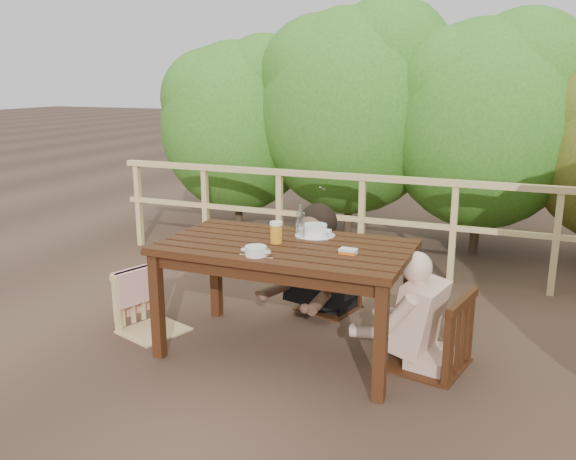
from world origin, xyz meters
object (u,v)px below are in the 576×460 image
at_px(soup_near, 256,252).
at_px(soup_far, 315,231).
at_px(woman, 330,227).
at_px(bread_roll, 263,252).
at_px(diner_right, 436,276).
at_px(chair_far, 329,258).
at_px(table, 285,300).
at_px(bottle, 300,224).
at_px(butter_tub, 348,252).
at_px(chair_right, 431,296).
at_px(beer_glass, 276,234).
at_px(chair_left, 151,277).

height_order(soup_near, soup_far, soup_far).
distance_m(woman, soup_far, 0.65).
bearing_deg(bread_roll, diner_right, 24.09).
relative_size(chair_far, soup_far, 3.08).
distance_m(woman, diner_right, 1.26).
relative_size(table, soup_far, 5.83).
height_order(diner_right, bottle, diner_right).
bearing_deg(table, soup_near, -100.56).
xyz_separation_m(woman, diner_right, (1.00, -0.76, -0.06)).
relative_size(diner_right, soup_near, 5.46).
bearing_deg(bread_roll, butter_tub, 25.14).
xyz_separation_m(soup_near, bottle, (0.12, 0.48, 0.09)).
bearing_deg(chair_right, chair_far, -115.80).
bearing_deg(chair_right, butter_tub, -53.97).
distance_m(bottle, butter_tub, 0.48).
relative_size(soup_near, butter_tub, 2.11).
relative_size(bread_roll, beer_glass, 0.68).
relative_size(chair_left, beer_glass, 5.34).
relative_size(chair_far, butter_tub, 7.98).
relative_size(chair_left, bottle, 3.35).
bearing_deg(beer_glass, table, 7.77).
xyz_separation_m(bottle, butter_tub, (0.42, -0.21, -0.11)).
relative_size(beer_glass, bottle, 0.63).
xyz_separation_m(soup_far, bread_roll, (-0.14, -0.60, -0.02)).
height_order(beer_glass, bottle, bottle).
distance_m(chair_right, soup_far, 0.95).
relative_size(table, woman, 1.19).
bearing_deg(diner_right, soup_far, 93.33).
bearing_deg(chair_right, beer_glass, -69.02).
xyz_separation_m(soup_far, bottle, (-0.05, -0.16, 0.08)).
bearing_deg(soup_far, woman, 98.16).
relative_size(woman, soup_far, 4.89).
relative_size(chair_right, bread_roll, 8.91).
xyz_separation_m(soup_near, butter_tub, (0.54, 0.27, -0.02)).
distance_m(chair_far, soup_near, 1.31).
bearing_deg(beer_glass, chair_right, 9.24).
distance_m(soup_near, beer_glass, 0.34).
xyz_separation_m(chair_far, woman, (0.00, 0.02, 0.27)).
bearing_deg(table, diner_right, 9.07).
xyz_separation_m(chair_left, soup_near, (1.03, -0.27, 0.39)).
bearing_deg(chair_far, chair_right, -23.09).
height_order(table, chair_left, chair_left).
height_order(chair_left, soup_far, chair_left).
height_order(table, soup_near, soup_near).
height_order(chair_left, bottle, bottle).
distance_m(table, bread_roll, 0.53).
height_order(diner_right, soup_far, diner_right).
xyz_separation_m(chair_right, woman, (-0.97, 0.76, 0.21)).
bearing_deg(chair_left, diner_right, -65.03).
bearing_deg(woman, bread_roll, 102.02).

